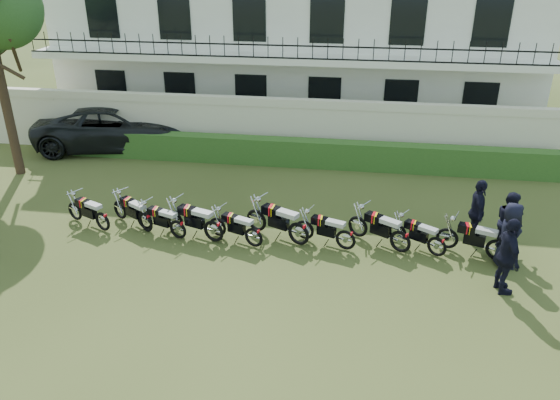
{
  "coord_description": "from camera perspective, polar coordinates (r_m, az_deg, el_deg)",
  "views": [
    {
      "loc": [
        2.9,
        -11.6,
        7.48
      ],
      "look_at": [
        0.95,
        1.54,
        1.22
      ],
      "focal_mm": 35.0,
      "sensor_mm": 36.0,
      "label": 1
    }
  ],
  "objects": [
    {
      "name": "suv",
      "position": [
        22.85,
        -16.72,
        7.32
      ],
      "size": [
        6.64,
        4.0,
        1.72
      ],
      "primitive_type": "imported",
      "rotation": [
        0.0,
        0.0,
        1.76
      ],
      "color": "black",
      "rests_on": "ground"
    },
    {
      "name": "building",
      "position": [
        26.0,
        2.03,
        16.88
      ],
      "size": [
        20.4,
        9.6,
        7.4
      ],
      "color": "white",
      "rests_on": "ground"
    },
    {
      "name": "motorcycle_1",
      "position": [
        15.89,
        -13.89,
        -1.81
      ],
      "size": [
        1.58,
        1.03,
        0.99
      ],
      "rotation": [
        0.0,
        0.0,
        1.01
      ],
      "color": "black",
      "rests_on": "ground"
    },
    {
      "name": "motorcycle_8",
      "position": [
        14.83,
        16.13,
        -4.25
      ],
      "size": [
        1.49,
        0.99,
        0.93
      ],
      "rotation": [
        0.0,
        0.0,
        1.0
      ],
      "color": "black",
      "rests_on": "ground"
    },
    {
      "name": "motorcycle_7",
      "position": [
        14.74,
        12.5,
        -3.75
      ],
      "size": [
        1.7,
        1.1,
        1.06
      ],
      "rotation": [
        0.0,
        0.0,
        1.01
      ],
      "color": "black",
      "rests_on": "ground"
    },
    {
      "name": "officer_2",
      "position": [
        13.65,
        22.66,
        -5.46
      ],
      "size": [
        0.64,
        1.18,
        1.91
      ],
      "primitive_type": "imported",
      "rotation": [
        0.0,
        0.0,
        1.74
      ],
      "color": "black",
      "rests_on": "ground"
    },
    {
      "name": "officer_3",
      "position": [
        14.82,
        22.84,
        -3.4
      ],
      "size": [
        0.62,
        0.9,
        1.75
      ],
      "primitive_type": "imported",
      "rotation": [
        0.0,
        0.0,
        1.49
      ],
      "color": "black",
      "rests_on": "ground"
    },
    {
      "name": "hedge",
      "position": [
        20.15,
        2.51,
        4.93
      ],
      "size": [
        18.0,
        0.6,
        1.0
      ],
      "primitive_type": "cube",
      "color": "#274E1B",
      "rests_on": "ground"
    },
    {
      "name": "officer_5",
      "position": [
        15.64,
        19.9,
        -1.18
      ],
      "size": [
        0.47,
        1.09,
        1.84
      ],
      "primitive_type": "imported",
      "rotation": [
        0.0,
        0.0,
        1.55
      ],
      "color": "black",
      "rests_on": "ground"
    },
    {
      "name": "motorcycle_2",
      "position": [
        15.32,
        -10.65,
        -2.6
      ],
      "size": [
        1.66,
        0.75,
        0.95
      ],
      "rotation": [
        0.0,
        0.0,
        1.23
      ],
      "color": "black",
      "rests_on": "ground"
    },
    {
      "name": "motorcycle_5",
      "position": [
        14.72,
        1.97,
        -2.98
      ],
      "size": [
        1.92,
        1.04,
        1.13
      ],
      "rotation": [
        0.0,
        0.0,
        1.12
      ],
      "color": "black",
      "rests_on": "ground"
    },
    {
      "name": "perimeter_wall",
      "position": [
        20.8,
        0.02,
        7.57
      ],
      "size": [
        30.0,
        0.35,
        2.3
      ],
      "color": "beige",
      "rests_on": "ground"
    },
    {
      "name": "officer_4",
      "position": [
        15.61,
        22.81,
        -2.08
      ],
      "size": [
        0.72,
        0.88,
        1.67
      ],
      "primitive_type": "imported",
      "rotation": [
        0.0,
        0.0,
        1.68
      ],
      "color": "black",
      "rests_on": "ground"
    },
    {
      "name": "motorcycle_0",
      "position": [
        16.28,
        -18.1,
        -1.71
      ],
      "size": [
        1.65,
        0.87,
        0.97
      ],
      "rotation": [
        0.0,
        0.0,
        1.14
      ],
      "color": "black",
      "rests_on": "ground"
    },
    {
      "name": "motorcycle_3",
      "position": [
        14.99,
        -6.97,
        -2.73
      ],
      "size": [
        1.9,
        0.84,
        1.08
      ],
      "rotation": [
        0.0,
        0.0,
        1.24
      ],
      "color": "black",
      "rests_on": "ground"
    },
    {
      "name": "motorcycle_4",
      "position": [
        14.68,
        -2.77,
        -3.45
      ],
      "size": [
        1.66,
        0.8,
        0.96
      ],
      "rotation": [
        0.0,
        0.0,
        1.19
      ],
      "color": "black",
      "rests_on": "ground"
    },
    {
      "name": "motorcycle_6",
      "position": [
        14.63,
        6.9,
        -3.69
      ],
      "size": [
        1.71,
        0.77,
        0.97
      ],
      "rotation": [
        0.0,
        0.0,
        1.23
      ],
      "color": "black",
      "rests_on": "ground"
    },
    {
      "name": "motorcycle_9",
      "position": [
        15.12,
        21.85,
        -4.37
      ],
      "size": [
        1.8,
        0.81,
        1.02
      ],
      "rotation": [
        0.0,
        0.0,
        1.22
      ],
      "color": "black",
      "rests_on": "ground"
    },
    {
      "name": "ground",
      "position": [
        14.11,
        -4.78,
        -6.89
      ],
      "size": [
        100.0,
        100.0,
        0.0
      ],
      "primitive_type": "plane",
      "color": "#37431B",
      "rests_on": "ground"
    }
  ]
}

